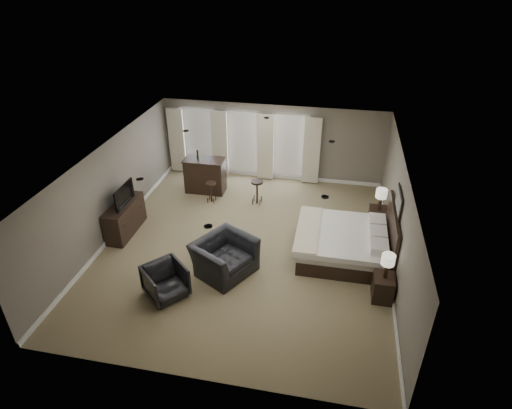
% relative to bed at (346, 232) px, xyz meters
% --- Properties ---
extents(room, '(7.60, 8.60, 2.64)m').
position_rel_bed_xyz_m(room, '(-2.58, -0.10, 0.56)').
color(room, '#75694A').
rests_on(room, ground).
extents(window_bay, '(5.25, 0.20, 2.30)m').
position_rel_bed_xyz_m(window_bay, '(-3.58, 4.00, 0.47)').
color(window_bay, silver).
rests_on(window_bay, room).
extents(bed, '(2.31, 2.21, 1.47)m').
position_rel_bed_xyz_m(bed, '(0.00, 0.00, 0.00)').
color(bed, silver).
rests_on(bed, ground).
extents(nightstand_near, '(0.46, 0.56, 0.61)m').
position_rel_bed_xyz_m(nightstand_near, '(0.89, -1.45, -0.43)').
color(nightstand_near, black).
rests_on(nightstand_near, ground).
extents(nightstand_far, '(0.49, 0.60, 0.65)m').
position_rel_bed_xyz_m(nightstand_far, '(0.89, 1.45, -0.41)').
color(nightstand_far, black).
rests_on(nightstand_far, ground).
extents(lamp_near, '(0.30, 0.30, 0.61)m').
position_rel_bed_xyz_m(lamp_near, '(0.89, -1.45, 0.18)').
color(lamp_near, beige).
rests_on(lamp_near, nightstand_near).
extents(lamp_far, '(0.31, 0.31, 0.64)m').
position_rel_bed_xyz_m(lamp_far, '(0.89, 1.45, 0.24)').
color(lamp_far, beige).
rests_on(lamp_far, nightstand_far).
extents(wall_art, '(0.04, 0.96, 0.56)m').
position_rel_bed_xyz_m(wall_art, '(1.12, 0.00, 1.01)').
color(wall_art, slate).
rests_on(wall_art, room).
extents(dresser, '(0.51, 1.57, 0.91)m').
position_rel_bed_xyz_m(dresser, '(-6.03, -0.08, -0.28)').
color(dresser, black).
rests_on(dresser, ground).
extents(tv, '(0.58, 1.01, 0.13)m').
position_rel_bed_xyz_m(tv, '(-6.03, -0.08, 0.24)').
color(tv, black).
rests_on(tv, dresser).
extents(armchair_near, '(1.45, 1.63, 1.20)m').
position_rel_bed_xyz_m(armchair_near, '(-2.86, -1.23, -0.14)').
color(armchair_near, black).
rests_on(armchair_near, ground).
extents(armchair_far, '(1.17, 1.18, 0.88)m').
position_rel_bed_xyz_m(armchair_far, '(-3.95, -2.32, -0.29)').
color(armchair_far, black).
rests_on(armchair_far, ground).
extents(bar_counter, '(1.32, 0.69, 1.15)m').
position_rel_bed_xyz_m(bar_counter, '(-4.55, 2.70, -0.16)').
color(bar_counter, black).
rests_on(bar_counter, ground).
extents(bar_stool_left, '(0.34, 0.34, 0.68)m').
position_rel_bed_xyz_m(bar_stool_left, '(-4.16, 2.04, -0.40)').
color(bar_stool_left, black).
rests_on(bar_stool_left, ground).
extents(bar_stool_right, '(0.39, 0.39, 0.78)m').
position_rel_bed_xyz_m(bar_stool_right, '(-2.73, 2.23, -0.34)').
color(bar_stool_right, black).
rests_on(bar_stool_right, ground).
extents(desk_chair, '(0.58, 0.58, 1.04)m').
position_rel_bed_xyz_m(desk_chair, '(-4.95, 2.84, -0.22)').
color(desk_chair, black).
rests_on(desk_chair, ground).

